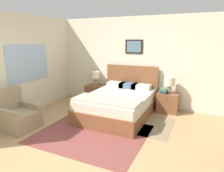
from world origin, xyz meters
name	(u,v)px	position (x,y,z in m)	size (l,w,h in m)	color
ground_plane	(66,153)	(0.00, 0.00, 0.00)	(16.00, 16.00, 0.00)	tan
wall_back	(129,61)	(0.00, 3.17, 1.30)	(6.84, 0.09, 2.60)	beige
wall_left	(33,64)	(-2.25, 1.56, 1.30)	(0.08, 5.54, 2.60)	beige
area_rug_main	(92,134)	(0.03, 0.83, 0.00)	(2.22, 1.88, 0.01)	brown
area_rug_bedside	(155,126)	(1.16, 1.76, 0.00)	(0.75, 1.22, 0.01)	#897556
bed	(118,104)	(0.12, 2.05, 0.32)	(1.58, 2.12, 1.19)	brown
armchair	(17,116)	(-1.63, 0.39, 0.29)	(0.80, 0.72, 0.89)	#998466
nightstand_near_window	(96,93)	(-1.01, 2.86, 0.27)	(0.55, 0.48, 0.53)	brown
nightstand_by_door	(168,102)	(1.25, 2.86, 0.27)	(0.55, 0.48, 0.53)	brown
table_lamp_near_window	(95,76)	(-1.02, 2.86, 0.84)	(0.28, 0.28, 0.44)	gray
table_lamp_by_door	(170,82)	(1.27, 2.86, 0.84)	(0.28, 0.28, 0.44)	gray
book_thick_bottom	(163,92)	(1.13, 2.81, 0.55)	(0.16, 0.22, 0.04)	#4C7551
book_hardcover_middle	(164,91)	(1.13, 2.81, 0.60)	(0.20, 0.27, 0.04)	#335693
book_novel_upper	(164,89)	(1.13, 2.81, 0.64)	(0.21, 0.29, 0.04)	#4C7551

